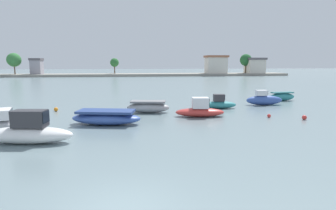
{
  "coord_description": "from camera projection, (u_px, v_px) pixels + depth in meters",
  "views": [
    {
      "loc": [
        0.37,
        -8.04,
        4.47
      ],
      "look_at": [
        3.72,
        17.94,
        0.48
      ],
      "focal_mm": 29.68,
      "sensor_mm": 36.0,
      "label": 1
    }
  ],
  "objects": [
    {
      "name": "moored_boat_2",
      "position": [
        106.0,
        118.0,
        20.32
      ],
      "size": [
        5.39,
        3.0,
        1.05
      ],
      "rotation": [
        0.0,
        0.0,
        -0.2
      ],
      "color": "#3856A8",
      "rests_on": "ground"
    },
    {
      "name": "moored_boat_5",
      "position": [
        220.0,
        104.0,
        27.42
      ],
      "size": [
        3.36,
        1.52,
        1.41
      ],
      "rotation": [
        0.0,
        0.0,
        -0.09
      ],
      "color": "teal",
      "rests_on": "ground"
    },
    {
      "name": "mooring_buoy_3",
      "position": [
        269.0,
        116.0,
        22.86
      ],
      "size": [
        0.29,
        0.29,
        0.29
      ],
      "primitive_type": "sphere",
      "color": "red",
      "rests_on": "ground"
    },
    {
      "name": "moored_boat_7",
      "position": [
        282.0,
        97.0,
        32.9
      ],
      "size": [
        3.3,
        1.28,
        1.04
      ],
      "rotation": [
        0.0,
        0.0,
        0.09
      ],
      "color": "teal",
      "rests_on": "ground"
    },
    {
      "name": "mooring_buoy_2",
      "position": [
        56.0,
        109.0,
        25.77
      ],
      "size": [
        0.38,
        0.38,
        0.38
      ],
      "primitive_type": "sphere",
      "color": "orange",
      "rests_on": "ground"
    },
    {
      "name": "moored_boat_4",
      "position": [
        200.0,
        110.0,
        23.23
      ],
      "size": [
        4.21,
        1.88,
        1.61
      ],
      "rotation": [
        0.0,
        0.0,
        -0.11
      ],
      "color": "#C63833",
      "rests_on": "ground"
    },
    {
      "name": "moored_boat_1",
      "position": [
        28.0,
        132.0,
        15.54
      ],
      "size": [
        5.23,
        2.21,
        1.87
      ],
      "rotation": [
        0.0,
        0.0,
        -0.13
      ],
      "color": "white",
      "rests_on": "ground"
    },
    {
      "name": "distant_shoreline",
      "position": [
        156.0,
        70.0,
        94.93
      ],
      "size": [
        108.93,
        9.05,
        7.56
      ],
      "color": "gray",
      "rests_on": "ground"
    },
    {
      "name": "moored_boat_3",
      "position": [
        148.0,
        107.0,
        25.14
      ],
      "size": [
        4.09,
        2.17,
        1.07
      ],
      "rotation": [
        0.0,
        0.0,
        -0.17
      ],
      "color": "#9E9EA3",
      "rests_on": "ground"
    },
    {
      "name": "moored_boat_6",
      "position": [
        264.0,
        100.0,
        29.62
      ],
      "size": [
        3.98,
        1.3,
        1.59
      ],
      "rotation": [
        0.0,
        0.0,
        -0.03
      ],
      "color": "#3856A8",
      "rests_on": "ground"
    },
    {
      "name": "ground_plane",
      "position": [
        123.0,
        210.0,
        8.51
      ],
      "size": [
        400.0,
        400.0,
        0.0
      ],
      "primitive_type": "plane",
      "color": "slate"
    },
    {
      "name": "mooring_buoy_1",
      "position": [
        304.0,
        118.0,
        21.96
      ],
      "size": [
        0.37,
        0.37,
        0.37
      ],
      "primitive_type": "sphere",
      "color": "red",
      "rests_on": "ground"
    }
  ]
}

